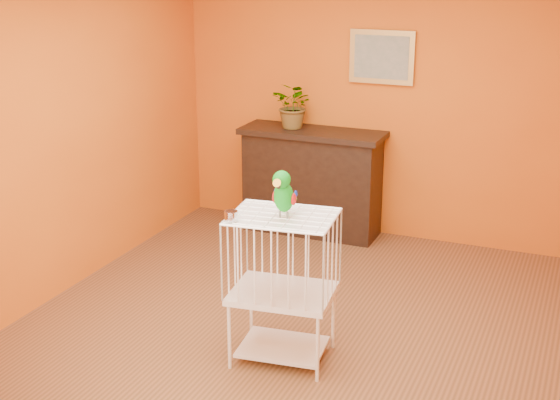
% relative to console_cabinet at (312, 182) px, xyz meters
% --- Properties ---
extents(ground, '(4.50, 4.50, 0.00)m').
position_rel_console_cabinet_xyz_m(ground, '(0.60, -2.01, -0.52)').
color(ground, brown).
rests_on(ground, ground).
extents(room_shell, '(4.50, 4.50, 4.50)m').
position_rel_console_cabinet_xyz_m(room_shell, '(0.60, -2.01, 1.06)').
color(room_shell, '#D56214').
rests_on(room_shell, ground).
extents(console_cabinet, '(1.41, 0.51, 1.04)m').
position_rel_console_cabinet_xyz_m(console_cabinet, '(0.00, 0.00, 0.00)').
color(console_cabinet, black).
rests_on(console_cabinet, ground).
extents(potted_plant, '(0.50, 0.53, 0.35)m').
position_rel_console_cabinet_xyz_m(potted_plant, '(-0.19, 0.04, 0.70)').
color(potted_plant, '#26722D').
rests_on(potted_plant, console_cabinet).
extents(framed_picture, '(0.62, 0.04, 0.50)m').
position_rel_console_cabinet_xyz_m(framed_picture, '(0.60, 0.21, 1.23)').
color(framed_picture, '#BF9144').
rests_on(framed_picture, room_shell).
extents(birdcage, '(0.74, 0.60, 1.05)m').
position_rel_console_cabinet_xyz_m(birdcage, '(0.71, -2.44, 0.02)').
color(birdcage, white).
rests_on(birdcage, ground).
extents(feed_cup, '(0.09, 0.09, 0.06)m').
position_rel_console_cabinet_xyz_m(feed_cup, '(0.44, -2.66, 0.56)').
color(feed_cup, silver).
rests_on(feed_cup, birdcage).
extents(parrot, '(0.16, 0.29, 0.33)m').
position_rel_console_cabinet_xyz_m(parrot, '(0.73, -2.48, 0.70)').
color(parrot, '#59544C').
rests_on(parrot, birdcage).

